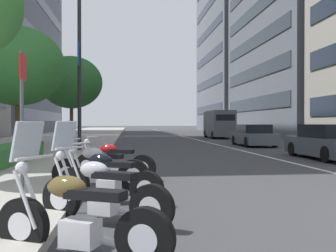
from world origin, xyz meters
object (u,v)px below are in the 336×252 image
motorcycle_second_in_row (114,163)px  motorcycle_nearest_camera (98,169)px  car_mid_block_traffic (329,143)px  motorcycle_by_sign_pole (102,194)px  delivery_van_ahead (219,124)px  street_tree_far_plaza (17,66)px  parking_sign_by_curb (22,112)px  motorcycle_mid_row (77,219)px  motorcycle_under_tarp (108,181)px  street_lamp_with_banners (85,40)px  street_tree_mid_sidewalk (71,83)px  car_following_behind (253,136)px

motorcycle_second_in_row → motorcycle_nearest_camera: bearing=101.8°
motorcycle_second_in_row → car_mid_block_traffic: (4.81, -8.41, 0.24)m
motorcycle_by_sign_pole → delivery_van_ahead: bearing=-75.2°
street_tree_far_plaza → motorcycle_second_in_row: bearing=-147.8°
delivery_van_ahead → parking_sign_by_curb: bearing=163.0°
motorcycle_second_in_row → street_tree_far_plaza: (6.74, 4.24, 3.41)m
motorcycle_nearest_camera → street_tree_far_plaza: 9.77m
motorcycle_mid_row → street_tree_far_plaza: (12.50, 4.07, 3.40)m
motorcycle_under_tarp → street_lamp_with_banners: size_ratio=0.21×
motorcycle_nearest_camera → parking_sign_by_curb: 2.63m
motorcycle_under_tarp → street_tree_mid_sidewalk: street_tree_mid_sidewalk is taller
car_mid_block_traffic → delivery_van_ahead: bearing=-1.3°
motorcycle_second_in_row → parking_sign_by_curb: (-3.65, 1.29, 1.19)m
motorcycle_nearest_camera → car_following_behind: size_ratio=0.46×
delivery_van_ahead → street_tree_mid_sidewalk: bearing=135.4°
delivery_van_ahead → motorcycle_under_tarp: bearing=164.8°
motorcycle_nearest_camera → car_mid_block_traffic: (6.34, -8.68, 0.21)m
motorcycle_nearest_camera → car_mid_block_traffic: size_ratio=0.47×
parking_sign_by_curb → street_tree_far_plaza: street_tree_far_plaza is taller
parking_sign_by_curb → delivery_van_ahead: bearing=-19.0°
motorcycle_nearest_camera → delivery_van_ahead: (28.04, -9.36, 0.95)m
car_following_behind → street_tree_mid_sidewalk: bearing=86.1°
motorcycle_mid_row → motorcycle_nearest_camera: bearing=-63.2°
motorcycle_by_sign_pole → motorcycle_second_in_row: bearing=-58.9°
motorcycle_under_tarp → street_tree_far_plaza: street_tree_far_plaza is taller
motorcycle_second_in_row → street_lamp_with_banners: (8.94, 1.72, 5.02)m
car_mid_block_traffic → motorcycle_second_in_row: bearing=120.3°
car_mid_block_traffic → parking_sign_by_curb: (-8.46, 9.70, 0.95)m
motorcycle_by_sign_pole → car_following_behind: 19.95m
parking_sign_by_curb → street_lamp_with_banners: size_ratio=0.27×
motorcycle_under_tarp → car_mid_block_traffic: bearing=-110.7°
motorcycle_nearest_camera → parking_sign_by_curb: size_ratio=0.87×
motorcycle_nearest_camera → street_lamp_with_banners: bearing=-67.3°
motorcycle_nearest_camera → car_following_behind: bearing=-104.4°
motorcycle_second_in_row → street_tree_mid_sidewalk: size_ratio=0.38×
motorcycle_under_tarp → motorcycle_nearest_camera: (1.38, 0.27, 0.04)m
motorcycle_second_in_row → street_lamp_with_banners: size_ratio=0.23×
motorcycle_mid_row → street_tree_mid_sidewalk: size_ratio=0.35×
motorcycle_by_sign_pole → street_tree_mid_sidewalk: (19.22, 3.19, 3.57)m
street_tree_far_plaza → street_tree_mid_sidewalk: bearing=-7.3°
parking_sign_by_curb → street_tree_mid_sidewalk: street_tree_mid_sidewalk is taller
car_following_behind → parking_sign_by_curb: size_ratio=1.90×
street_tree_far_plaza → parking_sign_by_curb: bearing=-164.2°
motorcycle_mid_row → parking_sign_by_curb: bearing=-36.7°
delivery_van_ahead → street_tree_far_plaza: street_tree_far_plaza is taller
motorcycle_under_tarp → street_tree_far_plaza: 11.07m
car_mid_block_traffic → motorcycle_mid_row: bearing=141.5°
motorcycle_mid_row → motorcycle_under_tarp: motorcycle_mid_row is taller
motorcycle_nearest_camera → motorcycle_under_tarp: bearing=116.0°
delivery_van_ahead → street_lamp_with_banners: bearing=150.3°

